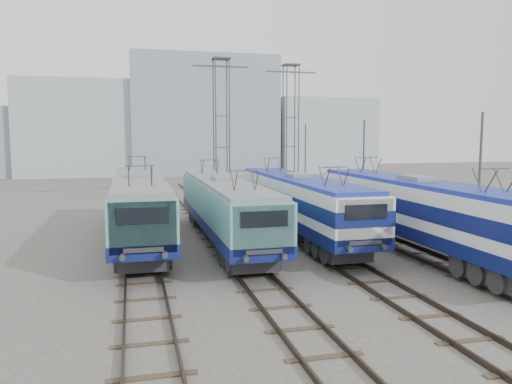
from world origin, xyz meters
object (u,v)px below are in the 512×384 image
at_px(locomotive_far_left, 139,203).
at_px(locomotive_center_left, 225,205).
at_px(locomotive_far_right, 419,208).
at_px(catenary_tower_east, 291,127).
at_px(locomotive_center_right, 299,200).
at_px(mast_rear, 305,162).
at_px(mast_mid, 363,171).
at_px(catenary_tower_west, 221,127).
at_px(mast_front, 479,188).

height_order(locomotive_far_left, locomotive_center_left, locomotive_far_left).
distance_m(locomotive_far_right, catenary_tower_east, 20.44).
distance_m(locomotive_center_left, locomotive_center_right, 4.55).
bearing_deg(locomotive_center_right, catenary_tower_east, 73.93).
xyz_separation_m(locomotive_center_right, mast_rear, (6.35, 16.76, 1.28)).
bearing_deg(locomotive_center_right, locomotive_center_left, -171.68).
bearing_deg(locomotive_far_right, locomotive_center_left, 153.12).
bearing_deg(mast_mid, locomotive_far_right, -100.51).
height_order(catenary_tower_west, mast_rear, catenary_tower_west).
bearing_deg(locomotive_far_right, mast_front, -47.60).
relative_size(locomotive_far_left, locomotive_center_left, 1.05).
height_order(locomotive_center_left, locomotive_center_right, locomotive_center_right).
height_order(locomotive_far_left, catenary_tower_east, catenary_tower_east).
height_order(locomotive_far_right, mast_front, mast_front).
height_order(locomotive_center_left, catenary_tower_west, catenary_tower_west).
height_order(mast_mid, mast_rear, same).
height_order(catenary_tower_west, mast_front, catenary_tower_west).
relative_size(mast_mid, mast_rear, 1.00).
bearing_deg(mast_mid, mast_rear, 90.00).
relative_size(locomotive_center_left, catenary_tower_east, 1.43).
height_order(locomotive_far_left, mast_mid, mast_mid).
relative_size(locomotive_center_left, locomotive_far_right, 0.94).
xyz_separation_m(locomotive_center_right, mast_mid, (6.35, 4.76, 1.28)).
xyz_separation_m(locomotive_far_right, mast_front, (1.85, -2.03, 1.18)).
bearing_deg(locomotive_center_left, catenary_tower_east, 60.42).
bearing_deg(locomotive_center_right, mast_mid, 36.83).
bearing_deg(mast_rear, catenary_tower_west, -155.06).
height_order(locomotive_far_right, catenary_tower_west, catenary_tower_west).
bearing_deg(locomotive_far_right, mast_mid, 79.49).
xyz_separation_m(locomotive_center_right, mast_front, (6.35, -7.24, 1.28)).
distance_m(locomotive_far_right, mast_mid, 10.21).
relative_size(locomotive_center_right, locomotive_far_right, 0.96).
height_order(catenary_tower_west, catenary_tower_east, same).
height_order(locomotive_far_left, locomotive_center_right, locomotive_far_left).
distance_m(locomotive_center_left, catenary_tower_west, 14.33).
height_order(catenary_tower_east, mast_rear, catenary_tower_east).
xyz_separation_m(locomotive_center_right, locomotive_far_right, (4.50, -5.22, 0.10)).
distance_m(catenary_tower_west, mast_mid, 12.16).
bearing_deg(mast_mid, locomotive_center_right, -143.17).
bearing_deg(mast_mid, locomotive_far_left, -165.93).
bearing_deg(catenary_tower_west, locomotive_center_right, -80.00).
xyz_separation_m(mast_front, mast_rear, (0.00, 24.00, 0.00)).
xyz_separation_m(catenary_tower_west, mast_mid, (8.60, -8.00, -3.14)).
bearing_deg(locomotive_far_right, locomotive_far_left, 155.59).
bearing_deg(catenary_tower_east, mast_front, -84.55).
bearing_deg(catenary_tower_west, catenary_tower_east, 17.10).
xyz_separation_m(locomotive_center_right, catenary_tower_east, (4.25, 14.76, 4.42)).
height_order(locomotive_center_right, mast_front, mast_front).
relative_size(mast_front, mast_mid, 1.00).
relative_size(locomotive_far_left, catenary_tower_west, 1.49).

